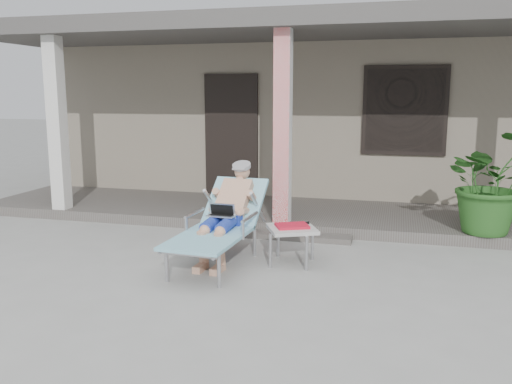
# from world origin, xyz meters

# --- Properties ---
(ground) EXTENTS (60.00, 60.00, 0.00)m
(ground) POSITION_xyz_m (0.00, 0.00, 0.00)
(ground) COLOR #9E9E99
(ground) RESTS_ON ground
(house) EXTENTS (10.40, 5.40, 3.30)m
(house) POSITION_xyz_m (0.00, 6.50, 1.67)
(house) COLOR gray
(house) RESTS_ON ground
(porch_deck) EXTENTS (10.00, 2.00, 0.15)m
(porch_deck) POSITION_xyz_m (0.00, 3.00, 0.07)
(porch_deck) COLOR #605B56
(porch_deck) RESTS_ON ground
(porch_overhang) EXTENTS (10.00, 2.30, 2.85)m
(porch_overhang) POSITION_xyz_m (0.00, 2.95, 2.79)
(porch_overhang) COLOR silver
(porch_overhang) RESTS_ON porch_deck
(porch_step) EXTENTS (2.00, 0.30, 0.07)m
(porch_step) POSITION_xyz_m (0.00, 1.85, 0.04)
(porch_step) COLOR #605B56
(porch_step) RESTS_ON ground
(lounger) EXTENTS (0.78, 1.84, 1.17)m
(lounger) POSITION_xyz_m (-0.39, 0.72, 0.72)
(lounger) COLOR #B7B7BC
(lounger) RESTS_ON ground
(side_table) EXTENTS (0.68, 0.68, 0.46)m
(side_table) POSITION_xyz_m (0.41, 0.79, 0.39)
(side_table) COLOR #BCBBB6
(side_table) RESTS_ON ground
(potted_palm) EXTENTS (1.43, 1.32, 1.32)m
(potted_palm) POSITION_xyz_m (2.70, 2.25, 0.81)
(potted_palm) COLOR #26591E
(potted_palm) RESTS_ON porch_deck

